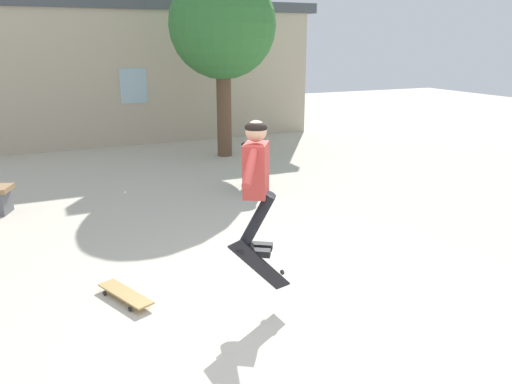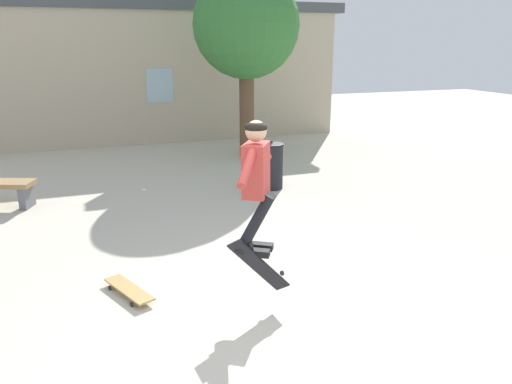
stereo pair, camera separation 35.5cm
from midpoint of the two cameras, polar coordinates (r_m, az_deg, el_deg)
ground_plane at (r=5.07m, az=2.28°, el=-15.49°), size 40.00×40.00×0.00m
building_backdrop at (r=13.94m, az=-16.49°, el=13.08°), size 11.77×0.52×4.68m
tree_right at (r=12.09m, az=-4.73°, el=18.38°), size 2.47×2.47×4.31m
trash_bin at (r=9.48m, az=-1.31°, el=3.11°), size 0.48×0.48×0.87m
skater at (r=4.94m, az=-2.05°, el=1.80°), size 0.73×1.08×1.37m
skateboard_flipping at (r=5.18m, az=-1.58°, el=-8.41°), size 0.64×0.24×0.68m
skateboard_resting at (r=5.77m, az=-16.46°, el=-11.13°), size 0.49×0.82×0.08m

